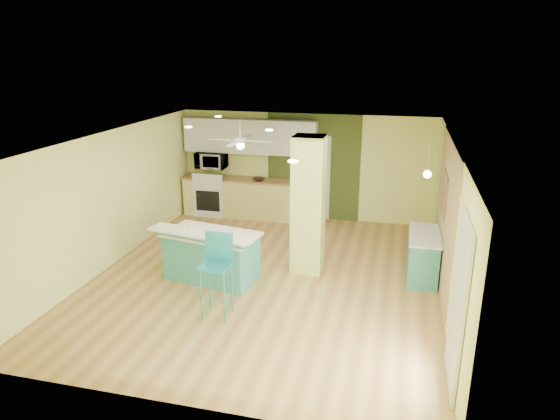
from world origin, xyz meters
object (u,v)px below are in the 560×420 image
object	(u,v)px
side_counter	(423,255)
peninsula	(211,255)
canister	(191,229)
bar_stool	(217,261)
fruit_bowl	(259,179)

from	to	relation	value
side_counter	peninsula	bearing A→B (deg)	-164.53
side_counter	canister	xyz separation A→B (m)	(-3.94, -1.06, 0.53)
peninsula	bar_stool	distance (m)	1.30
bar_stool	side_counter	bearing A→B (deg)	33.45
peninsula	bar_stool	size ratio (longest dim) A/B	1.46
side_counter	canister	world-z (taller)	canister
fruit_bowl	peninsula	bearing A→B (deg)	-88.16
canister	fruit_bowl	bearing A→B (deg)	86.48
peninsula	fruit_bowl	bearing A→B (deg)	102.00
peninsula	canister	world-z (taller)	canister
peninsula	side_counter	size ratio (longest dim) A/B	1.51
fruit_bowl	canister	xyz separation A→B (m)	(-0.21, -3.48, -0.04)
canister	side_counter	bearing A→B (deg)	15.05
peninsula	side_counter	xyz separation A→B (m)	(3.62, 1.00, -0.05)
peninsula	canister	size ratio (longest dim) A/B	12.13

